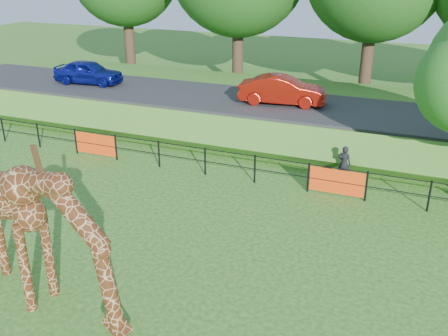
% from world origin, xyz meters
% --- Properties ---
extents(ground, '(90.00, 90.00, 0.00)m').
position_xyz_m(ground, '(0.00, 0.00, 0.00)').
color(ground, '#215816').
rests_on(ground, ground).
extents(giraffe, '(5.24, 1.76, 3.68)m').
position_xyz_m(giraffe, '(-2.32, -0.54, 1.84)').
color(giraffe, '#4E2610').
rests_on(giraffe, ground).
extents(perimeter_fence, '(28.07, 0.10, 1.10)m').
position_xyz_m(perimeter_fence, '(0.00, 8.00, 0.55)').
color(perimeter_fence, black).
rests_on(perimeter_fence, ground).
extents(embankment, '(40.00, 9.00, 1.30)m').
position_xyz_m(embankment, '(0.00, 15.50, 0.65)').
color(embankment, '#215816').
rests_on(embankment, ground).
extents(road, '(40.00, 5.00, 0.12)m').
position_xyz_m(road, '(0.00, 14.00, 1.36)').
color(road, '#29292B').
rests_on(road, embankment).
extents(car_blue, '(3.83, 1.85, 1.26)m').
position_xyz_m(car_blue, '(-11.52, 13.92, 2.05)').
color(car_blue, '#131C9B').
rests_on(car_blue, road).
extents(car_red, '(4.12, 1.89, 1.31)m').
position_xyz_m(car_red, '(-0.72, 13.90, 2.08)').
color(car_red, '#A5170B').
rests_on(car_red, road).
extents(visitor, '(0.55, 0.41, 1.36)m').
position_xyz_m(visitor, '(2.99, 9.46, 0.68)').
color(visitor, black).
rests_on(visitor, ground).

